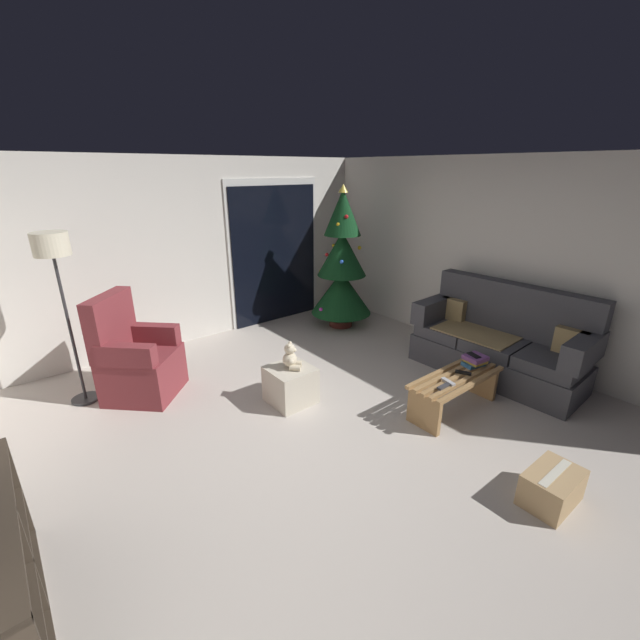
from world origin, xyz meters
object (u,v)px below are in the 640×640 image
at_px(cell_phone, 474,355).
at_px(ottoman, 291,385).
at_px(floor_lamp, 55,262).
at_px(couch, 499,343).
at_px(remote_black, 463,373).
at_px(remote_graphite, 444,386).
at_px(armchair, 137,361).
at_px(book_stack, 475,360).
at_px(teddy_bear_cream, 291,358).
at_px(remote_silver, 448,382).
at_px(cardboard_box_taped_mid_floor, 552,487).
at_px(coffee_table, 455,387).
at_px(christmas_tree, 342,267).

relative_size(cell_phone, ottoman, 0.33).
bearing_deg(floor_lamp, couch, -31.61).
bearing_deg(remote_black, ottoman, -68.76).
relative_size(remote_graphite, armchair, 0.14).
bearing_deg(book_stack, remote_black, -173.90).
relative_size(remote_black, book_stack, 0.64).
bearing_deg(cell_phone, teddy_bear_cream, 157.75).
bearing_deg(couch, remote_graphite, -171.84).
xyz_separation_m(remote_silver, cardboard_box_taped_mid_floor, (-0.33, -1.15, -0.27)).
bearing_deg(remote_graphite, armchair, 41.25).
distance_m(remote_silver, teddy_bear_cream, 1.57).
distance_m(remote_silver, cell_phone, 0.52).
xyz_separation_m(couch, cardboard_box_taped_mid_floor, (-1.60, -1.32, -0.27)).
height_order(remote_black, armchair, armchair).
relative_size(teddy_bear_cream, cardboard_box_taped_mid_floor, 0.62).
height_order(coffee_table, armchair, armchair).
bearing_deg(couch, ottoman, 155.50).
xyz_separation_m(floor_lamp, ottoman, (1.70, -1.41, -1.31)).
relative_size(book_stack, christmas_tree, 0.11).
relative_size(cell_phone, cardboard_box_taped_mid_floor, 0.31).
height_order(cell_phone, cardboard_box_taped_mid_floor, cell_phone).
relative_size(cell_phone, christmas_tree, 0.07).
height_order(remote_black, floor_lamp, floor_lamp).
bearing_deg(remote_graphite, floor_lamp, 44.73).
relative_size(floor_lamp, cardboard_box_taped_mid_floor, 3.90).
bearing_deg(coffee_table, book_stack, 1.99).
relative_size(coffee_table, teddy_bear_cream, 3.86).
relative_size(coffee_table, remote_graphite, 7.05).
xyz_separation_m(remote_graphite, cell_phone, (0.61, 0.08, 0.12)).
distance_m(coffee_table, cardboard_box_taped_mid_floor, 1.29).
relative_size(book_stack, ottoman, 0.55).
bearing_deg(remote_graphite, cell_phone, -82.59).
height_order(book_stack, armchair, armchair).
bearing_deg(remote_silver, book_stack, -162.98).
distance_m(remote_silver, armchair, 3.24).
height_order(book_stack, teddy_bear_cream, teddy_bear_cream).
bearing_deg(teddy_bear_cream, remote_black, -42.92).
bearing_deg(remote_silver, ottoman, -37.51).
xyz_separation_m(cell_phone, cardboard_box_taped_mid_floor, (-0.83, -1.20, -0.39)).
bearing_deg(coffee_table, couch, 7.52).
bearing_deg(remote_silver, floor_lamp, -31.42).
bearing_deg(cell_phone, christmas_tree, 96.27).
relative_size(remote_black, armchair, 0.14).
bearing_deg(cardboard_box_taped_mid_floor, remote_black, 62.59).
xyz_separation_m(cell_phone, ottoman, (-1.51, 1.16, -0.32)).
xyz_separation_m(coffee_table, book_stack, (0.33, 0.01, 0.19)).
bearing_deg(coffee_table, remote_graphite, -169.50).
height_order(cell_phone, teddy_bear_cream, teddy_bear_cream).
distance_m(remote_black, teddy_bear_cream, 1.75).
bearing_deg(book_stack, teddy_bear_cream, 142.53).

